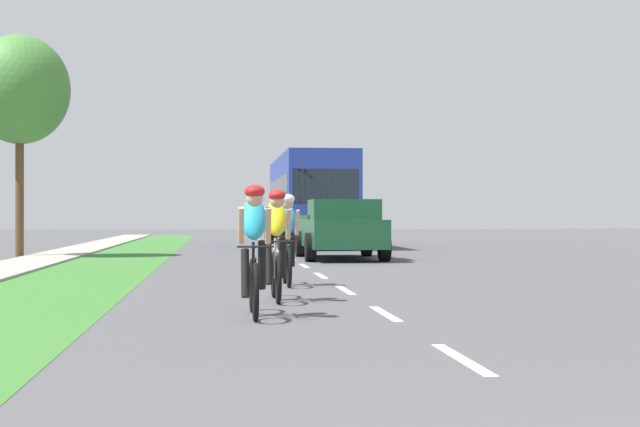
{
  "coord_description": "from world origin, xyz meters",
  "views": [
    {
      "loc": [
        -2.06,
        -2.61,
        1.22
      ],
      "look_at": [
        0.43,
        20.68,
        1.26
      ],
      "focal_mm": 53.74,
      "sensor_mm": 36.0,
      "label": 1
    }
  ],
  "objects_px": {
    "street_tree_near": "(20,90)",
    "pickup_dark_green": "(341,229)",
    "cyclist_trailing": "(276,244)",
    "cyclist_lead": "(254,249)",
    "bus_blue": "(309,196)",
    "cyclist_distant": "(287,239)"
  },
  "relations": [
    {
      "from": "pickup_dark_green",
      "to": "street_tree_near",
      "type": "bearing_deg",
      "value": 166.0
    },
    {
      "from": "cyclist_trailing",
      "to": "street_tree_near",
      "type": "bearing_deg",
      "value": 113.63
    },
    {
      "from": "street_tree_near",
      "to": "pickup_dark_green",
      "type": "bearing_deg",
      "value": -14.0
    },
    {
      "from": "cyclist_lead",
      "to": "pickup_dark_green",
      "type": "bearing_deg",
      "value": 78.71
    },
    {
      "from": "cyclist_trailing",
      "to": "bus_blue",
      "type": "relative_size",
      "value": 0.15
    },
    {
      "from": "cyclist_lead",
      "to": "street_tree_near",
      "type": "bearing_deg",
      "value": 109.83
    },
    {
      "from": "cyclist_trailing",
      "to": "bus_blue",
      "type": "bearing_deg",
      "value": 83.41
    },
    {
      "from": "cyclist_lead",
      "to": "street_tree_near",
      "type": "height_order",
      "value": "street_tree_near"
    },
    {
      "from": "cyclist_trailing",
      "to": "cyclist_distant",
      "type": "height_order",
      "value": "same"
    },
    {
      "from": "cyclist_lead",
      "to": "cyclist_trailing",
      "type": "bearing_deg",
      "value": 79.41
    },
    {
      "from": "cyclist_lead",
      "to": "cyclist_trailing",
      "type": "height_order",
      "value": "same"
    },
    {
      "from": "cyclist_distant",
      "to": "pickup_dark_green",
      "type": "xyz_separation_m",
      "value": [
        2.2,
        9.78,
        0.02
      ]
    },
    {
      "from": "bus_blue",
      "to": "street_tree_near",
      "type": "bearing_deg",
      "value": -135.68
    },
    {
      "from": "cyclist_lead",
      "to": "pickup_dark_green",
      "type": "distance_m",
      "value": 15.11
    },
    {
      "from": "bus_blue",
      "to": "street_tree_near",
      "type": "height_order",
      "value": "street_tree_near"
    },
    {
      "from": "cyclist_lead",
      "to": "street_tree_near",
      "type": "distance_m",
      "value": 18.62
    },
    {
      "from": "cyclist_trailing",
      "to": "pickup_dark_green",
      "type": "distance_m",
      "value": 12.97
    },
    {
      "from": "cyclist_trailing",
      "to": "cyclist_distant",
      "type": "bearing_deg",
      "value": 82.92
    },
    {
      "from": "cyclist_lead",
      "to": "pickup_dark_green",
      "type": "height_order",
      "value": "pickup_dark_green"
    },
    {
      "from": "pickup_dark_green",
      "to": "bus_blue",
      "type": "relative_size",
      "value": 0.44
    },
    {
      "from": "cyclist_trailing",
      "to": "cyclist_distant",
      "type": "distance_m",
      "value": 2.96
    },
    {
      "from": "cyclist_trailing",
      "to": "pickup_dark_green",
      "type": "bearing_deg",
      "value": 78.6
    }
  ]
}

